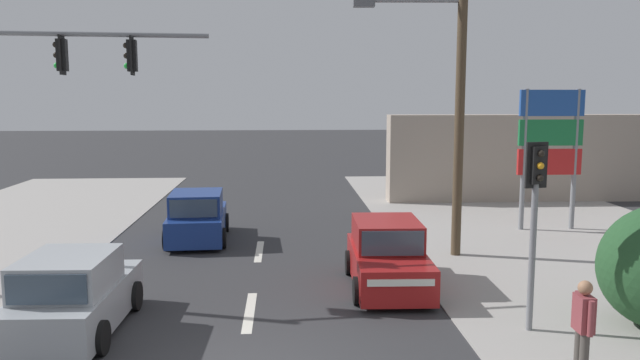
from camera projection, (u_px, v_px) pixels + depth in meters
name	position (u px, v px, depth m)	size (l,w,h in m)	color
lane_dash_mid	(250.00, 312.00, 12.74)	(0.20, 2.40, 0.01)	silver
lane_dash_far	(259.00, 251.00, 17.69)	(0.20, 2.40, 0.01)	silver
utility_pole_midground_right	(456.00, 68.00, 16.55)	(3.78, 0.39, 9.51)	#4C3D2B
traffic_signal_mast	(27.00, 107.00, 13.41)	(5.27, 0.66, 6.00)	slate
pedestal_signal_right_kerb	(535.00, 204.00, 11.38)	(0.44, 0.31, 3.56)	slate
shopping_plaza_sign	(550.00, 139.00, 20.15)	(2.10, 0.16, 4.60)	slate
shopfront_wall_far	(531.00, 158.00, 25.99)	(12.00, 1.00, 3.60)	#A39384
hatchback_kerbside_parked	(197.00, 218.00, 18.89)	(1.93, 3.72, 1.53)	navy
hatchback_oncoming_mid	(388.00, 257.00, 14.32)	(1.85, 3.68, 1.53)	maroon
hatchback_oncoming_near	(74.00, 296.00, 11.54)	(1.85, 3.68, 1.53)	#A3A8AD
pedestrian_at_kerb	(583.00, 326.00, 9.46)	(0.23, 0.56, 1.63)	#47423D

